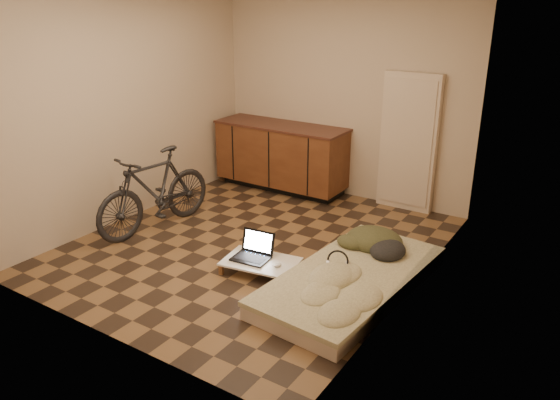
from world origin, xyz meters
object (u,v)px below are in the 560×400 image
Objects in this scene: bicycle at (154,187)px; futon at (351,281)px; lap_desk at (261,262)px; laptop at (253,253)px.

bicycle is 0.76× the size of futon.
bicycle reaches higher than futon.
lap_desk is at bearing -163.89° from futon.
futon is 5.51× the size of laptop.
laptop reaches higher than lap_desk.
laptop is at bearing 157.62° from lap_desk.
laptop is at bearing -0.26° from bicycle.
laptop is (1.50, -0.18, -0.34)m from bicycle.
bicycle is 1.55m from laptop.
futon reaches higher than lap_desk.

